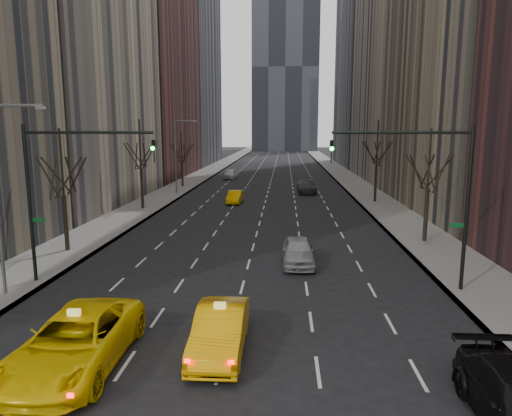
# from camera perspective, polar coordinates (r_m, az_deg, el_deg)

# --- Properties ---
(sidewalk_left) EXTENTS (4.50, 320.00, 0.15)m
(sidewalk_left) POSITION_cam_1_polar(r_m,az_deg,el_deg) (81.67, -6.56, 4.23)
(sidewalk_left) COLOR slate
(sidewalk_left) RESTS_ON ground
(sidewalk_right) EXTENTS (4.50, 320.00, 0.15)m
(sidewalk_right) POSITION_cam_1_polar(r_m,az_deg,el_deg) (81.04, 10.80, 4.07)
(sidewalk_right) COLOR slate
(sidewalk_right) RESTS_ON ground
(bld_left_far) EXTENTS (14.00, 28.00, 44.00)m
(bld_left_far) POSITION_cam_1_polar(r_m,az_deg,el_deg) (80.83, -14.28, 19.55)
(bld_left_far) COLOR brown
(bld_left_far) RESTS_ON ground
(bld_left_deep) EXTENTS (14.00, 30.00, 60.00)m
(bld_left_deep) POSITION_cam_1_polar(r_m,az_deg,el_deg) (110.84, -9.42, 21.16)
(bld_left_deep) COLOR slate
(bld_left_deep) RESTS_ON ground
(bld_right_far) EXTENTS (14.00, 28.00, 50.00)m
(bld_right_far) POSITION_cam_1_polar(r_m,az_deg,el_deg) (78.41, 19.26, 21.87)
(bld_right_far) COLOR tan
(bld_right_far) RESTS_ON ground
(bld_right_deep) EXTENTS (14.00, 30.00, 58.00)m
(bld_right_deep) POSITION_cam_1_polar(r_m,az_deg,el_deg) (108.87, 14.75, 20.66)
(bld_right_deep) COLOR slate
(bld_right_deep) RESTS_ON ground
(tree_lw_b) EXTENTS (3.36, 3.50, 7.82)m
(tree_lw_b) POSITION_cam_1_polar(r_m,az_deg,el_deg) (31.63, -22.89, 1.43)
(tree_lw_b) COLOR black
(tree_lw_b) RESTS_ON ground
(tree_lw_c) EXTENTS (3.36, 3.50, 8.74)m
(tree_lw_c) POSITION_cam_1_polar(r_m,az_deg,el_deg) (46.38, -14.16, 4.72)
(tree_lw_c) COLOR black
(tree_lw_c) RESTS_ON ground
(tree_lw_d) EXTENTS (3.36, 3.50, 7.36)m
(tree_lw_d) POSITION_cam_1_polar(r_m,az_deg,el_deg) (63.74, -9.24, 5.76)
(tree_lw_d) COLOR black
(tree_lw_d) RESTS_ON ground
(tree_rw_b) EXTENTS (3.36, 3.50, 7.82)m
(tree_rw_b) POSITION_cam_1_polar(r_m,az_deg,el_deg) (33.78, 20.64, 2.05)
(tree_rw_b) COLOR black
(tree_rw_b) RESTS_ON ground
(tree_rw_c) EXTENTS (3.36, 3.50, 8.74)m
(tree_rw_c) POSITION_cam_1_polar(r_m,az_deg,el_deg) (51.14, 14.82, 5.13)
(tree_rw_c) COLOR black
(tree_rw_c) RESTS_ON ground
(traffic_mast_left) EXTENTS (6.69, 0.39, 8.00)m
(traffic_mast_left) POSITION_cam_1_polar(r_m,az_deg,el_deg) (24.81, -23.28, 3.42)
(traffic_mast_left) COLOR black
(traffic_mast_left) RESTS_ON ground
(traffic_mast_right) EXTENTS (6.69, 0.39, 8.00)m
(traffic_mast_right) POSITION_cam_1_polar(r_m,az_deg,el_deg) (23.24, 21.20, 3.18)
(traffic_mast_right) COLOR black
(traffic_mast_right) RESTS_ON ground
(streetlight_near) EXTENTS (2.83, 0.22, 9.00)m
(streetlight_near) POSITION_cam_1_polar(r_m,az_deg,el_deg) (23.93, -29.15, 3.09)
(streetlight_near) COLOR slate
(streetlight_near) RESTS_ON ground
(streetlight_far) EXTENTS (2.83, 0.22, 9.00)m
(streetlight_far) POSITION_cam_1_polar(r_m,az_deg,el_deg) (56.56, -9.71, 7.34)
(streetlight_far) COLOR slate
(streetlight_far) RESTS_ON ground
(taxi_suv) EXTENTS (3.06, 6.57, 1.82)m
(taxi_suv) POSITION_cam_1_polar(r_m,az_deg,el_deg) (16.97, -21.57, -15.23)
(taxi_suv) COLOR yellow
(taxi_suv) RESTS_ON ground
(taxi_sedan) EXTENTS (1.74, 4.95, 1.63)m
(taxi_sedan) POSITION_cam_1_polar(r_m,az_deg,el_deg) (16.93, -4.50, -14.96)
(taxi_sedan) COLOR #F7A905
(taxi_sedan) RESTS_ON ground
(silver_sedan_ahead) EXTENTS (1.96, 4.72, 1.60)m
(silver_sedan_ahead) POSITION_cam_1_polar(r_m,az_deg,el_deg) (27.17, 5.31, -5.39)
(silver_sedan_ahead) COLOR #93959A
(silver_sedan_ahead) RESTS_ON ground
(far_taxi) EXTENTS (1.59, 4.13, 1.34)m
(far_taxi) POSITION_cam_1_polar(r_m,az_deg,el_deg) (49.50, -2.63, 1.38)
(far_taxi) COLOR #FDB605
(far_taxi) RESTS_ON ground
(far_suv_grey) EXTENTS (2.41, 5.81, 1.68)m
(far_suv_grey) POSITION_cam_1_polar(r_m,az_deg,el_deg) (58.07, 6.34, 2.75)
(far_suv_grey) COLOR #333238
(far_suv_grey) RESTS_ON ground
(far_car_white) EXTENTS (2.24, 4.68, 1.54)m
(far_car_white) POSITION_cam_1_polar(r_m,az_deg,el_deg) (74.27, -3.20, 4.27)
(far_car_white) COLOR white
(far_car_white) RESTS_ON ground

